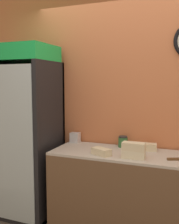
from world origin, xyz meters
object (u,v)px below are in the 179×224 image
Objects in this scene: beverage_cooler at (27,124)px; napkin_dispenser at (75,138)px; sandwich_stack_bottom at (134,154)px; sandwich_flat_right at (101,152)px; condiment_jar at (123,142)px; sandwich_stack_middle at (134,146)px; sandwich_flat_left at (148,147)px.

beverage_cooler is 0.61m from napkin_dispenser.
sandwich_flat_right is at bearing -178.59° from sandwich_stack_bottom.
sandwich_stack_bottom is 0.90m from napkin_dispenser.
sandwich_stack_middle is at bearing -62.49° from condiment_jar.
napkin_dispenser is (-0.80, 0.40, -0.06)m from sandwich_stack_middle.
condiment_jar is (-0.20, 0.39, -0.05)m from sandwich_stack_middle.
condiment_jar reaches higher than sandwich_stack_bottom.
napkin_dispenser is (-0.48, 0.41, 0.03)m from sandwich_flat_right.
napkin_dispenser is at bearing 153.45° from sandwich_stack_bottom.
beverage_cooler is at bearing -170.41° from condiment_jar.
sandwich_stack_bottom is 0.44m from condiment_jar.
condiment_jar is at bearing 117.51° from sandwich_stack_middle.
beverage_cooler is 1.38m from sandwich_stack_bottom.
sandwich_stack_bottom reaches higher than sandwich_flat_left.
sandwich_flat_left is at bearing -9.45° from condiment_jar.
sandwich_stack_bottom is (1.35, -0.20, -0.19)m from beverage_cooler.
sandwich_flat_left is (0.08, 0.35, -0.08)m from sandwich_stack_middle.
sandwich_stack_middle is 0.90m from napkin_dispenser.
sandwich_flat_left is 1.68× the size of napkin_dispenser.
beverage_cooler is 9.03× the size of sandwich_flat_right.
sandwich_flat_left is 1.63× the size of condiment_jar.
sandwich_stack_middle reaches higher than napkin_dispenser.
beverage_cooler is at bearing 171.61° from sandwich_stack_bottom.
condiment_jar is 0.60m from napkin_dispenser.
sandwich_flat_right is 1.79× the size of condiment_jar.
sandwich_flat_left is at bearing 5.83° from beverage_cooler.
beverage_cooler is 1.37m from sandwich_stack_middle.
sandwich_stack_bottom is at bearing 1.41° from sandwich_flat_right.
sandwich_flat_right is at bearing -178.59° from sandwich_stack_middle.
condiment_jar is (0.12, 0.40, 0.03)m from sandwich_flat_right.
beverage_cooler is at bearing 168.57° from sandwich_flat_right.
napkin_dispenser is at bearing 153.45° from sandwich_stack_middle.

